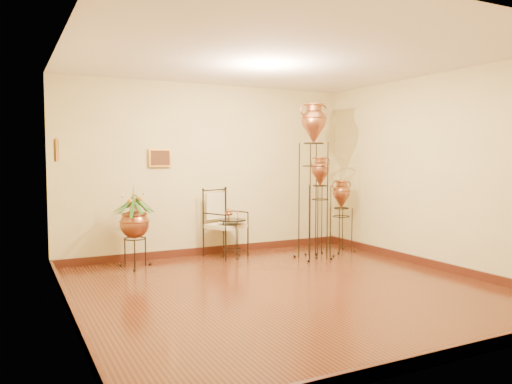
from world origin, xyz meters
name	(u,v)px	position (x,y,z in m)	size (l,w,h in m)	color
ground	(286,289)	(0.00, 0.00, 0.00)	(5.00, 5.00, 0.00)	#592C15
room_shell	(285,147)	(-0.01, 0.01, 1.73)	(5.02, 5.02, 2.81)	beige
amphora_tall	(313,179)	(1.30, 1.38, 1.26)	(0.51, 0.51, 2.47)	black
amphora_mid	(320,206)	(1.52, 1.51, 0.83)	(0.38, 0.38, 1.63)	black
amphora_short	(341,215)	(2.08, 1.69, 0.62)	(0.45, 0.45, 1.24)	black
planter_urn	(135,220)	(-1.37, 2.00, 0.69)	(0.83, 0.83, 1.24)	black
armchair	(226,223)	(0.13, 2.15, 0.55)	(0.79, 0.77, 1.09)	black
side_table	(232,238)	(0.20, 2.03, 0.32)	(0.46, 0.46, 0.78)	black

